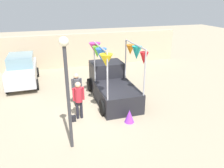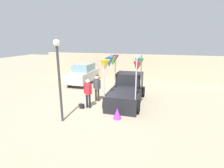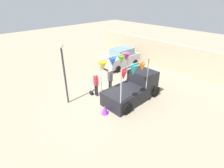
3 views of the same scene
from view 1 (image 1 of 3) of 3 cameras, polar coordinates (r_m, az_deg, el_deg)
name	(u,v)px [view 1 (image 1 of 3)]	position (r m, az deg, el deg)	size (l,w,h in m)	color
ground_plane	(93,111)	(10.98, -5.01, -6.93)	(60.00, 60.00, 0.00)	gray
vendor_truck	(111,82)	(11.91, -0.19, 0.43)	(2.42, 4.13, 3.18)	black
parked_car	(22,70)	(15.09, -22.45, 3.45)	(1.88, 4.00, 1.88)	#B7B7BC
person_customer	(79,97)	(9.92, -8.72, -3.30)	(0.53, 0.34, 1.80)	black
person_vendor	(77,87)	(11.10, -9.18, -0.70)	(0.53, 0.34, 1.76)	#2D2823
handbag	(73,119)	(10.15, -10.21, -8.89)	(0.28, 0.16, 0.28)	black
street_lamp	(67,80)	(7.42, -11.71, 0.97)	(0.32, 0.32, 4.13)	#333338
brick_boundary_wall	(71,51)	(17.81, -10.67, 8.51)	(18.00, 0.36, 2.60)	tan
folded_kite_bundle_violet	(129,116)	(9.89, 4.56, -8.36)	(0.44, 0.44, 0.60)	purple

